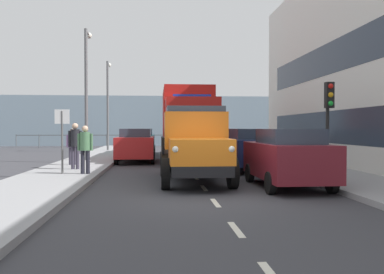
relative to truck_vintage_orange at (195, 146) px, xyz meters
name	(u,v)px	position (x,y,z in m)	size (l,w,h in m)	color
ground_plane	(186,165)	(-0.15, -6.37, -1.18)	(80.00, 80.00, 0.00)	#38383D
sidewalk_left	(285,163)	(-4.93, -6.37, -1.10)	(2.74, 38.60, 0.15)	gray
sidewalk_right	(83,164)	(4.63, -6.37, -1.10)	(2.74, 38.60, 0.15)	gray
road_centreline_markings	(187,167)	(-0.15, -5.60, -1.17)	(0.12, 34.24, 0.01)	silver
sea_horizon	(171,121)	(-0.15, -28.67, 1.32)	(80.00, 0.80, 5.00)	gray
seawall_railing	(172,137)	(-0.15, -25.07, -0.26)	(28.08, 0.08, 1.20)	#4C5156
truck_vintage_orange	(195,146)	(0.00, 0.00, 0.00)	(2.17, 5.64, 2.43)	black
lorry_cargo_red	(187,122)	(-0.38, -8.69, 0.90)	(2.58, 8.20, 3.87)	red
car_maroon_kerbside_near	(287,157)	(-2.61, 1.19, -0.28)	(1.86, 3.95, 1.72)	maroon
car_navy_kerbside_1	(249,149)	(-2.61, -3.93, -0.28)	(1.87, 4.35, 1.72)	navy
car_grey_kerbside_2	(226,144)	(-2.61, -9.62, -0.28)	(1.93, 3.99, 1.72)	slate
car_red_oppositeside_0	(136,145)	(2.30, -8.33, -0.28)	(1.93, 4.36, 1.72)	#B21E1E
car_teal_oppositeside_1	(141,141)	(2.30, -14.54, -0.28)	(1.91, 4.54, 1.72)	#1E6670
pedestrian_couple_a	(85,145)	(3.71, -1.63, -0.04)	(0.53, 0.34, 1.69)	black
pedestrian_couple_b	(75,142)	(4.39, -3.36, 0.03)	(0.53, 0.34, 1.80)	#383342
pedestrian_near_railing	(72,144)	(4.89, -5.31, -0.11)	(0.53, 0.34, 1.58)	#383342
traffic_light_near	(329,107)	(-4.78, -0.95, 1.29)	(0.28, 0.41, 3.20)	black
lamp_post_promenade	(87,82)	(4.78, -8.34, 2.91)	(0.32, 1.14, 6.63)	#59595B
lamp_post_far	(108,97)	(4.80, -17.47, 2.83)	(0.32, 1.14, 6.48)	#59595B
street_sign	(62,130)	(4.51, -1.71, 0.50)	(0.50, 0.07, 2.25)	#4C4C4C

